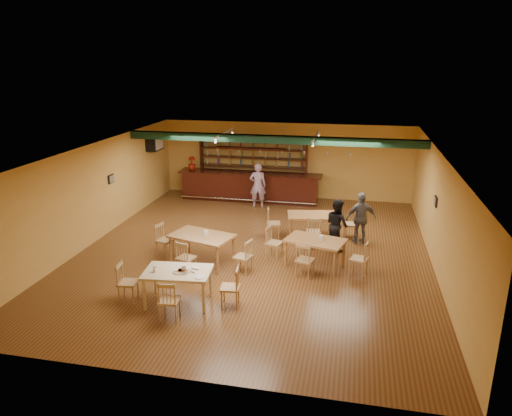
% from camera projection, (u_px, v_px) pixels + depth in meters
% --- Properties ---
extents(floor, '(12.00, 12.00, 0.00)m').
position_uv_depth(floor, '(254.00, 251.00, 14.10)').
color(floor, brown).
rests_on(floor, ground).
extents(ceiling_beam, '(10.00, 0.30, 0.25)m').
position_uv_depth(ceiling_beam, '(272.00, 139.00, 15.85)').
color(ceiling_beam, '#103220').
rests_on(ceiling_beam, ceiling).
extents(track_rail_left, '(0.05, 2.50, 0.05)m').
position_uv_depth(track_rail_left, '(224.00, 133.00, 16.74)').
color(track_rail_left, silver).
rests_on(track_rail_left, ceiling).
extents(track_rail_right, '(0.05, 2.50, 0.05)m').
position_uv_depth(track_rail_right, '(316.00, 136.00, 16.11)').
color(track_rail_right, silver).
rests_on(track_rail_right, ceiling).
extents(ac_unit, '(0.34, 0.70, 0.48)m').
position_uv_depth(ac_unit, '(155.00, 143.00, 18.26)').
color(ac_unit, silver).
rests_on(ac_unit, wall_left).
extents(picture_left, '(0.04, 0.34, 0.28)m').
position_uv_depth(picture_left, '(111.00, 179.00, 15.50)').
color(picture_left, black).
rests_on(picture_left, wall_left).
extents(picture_right, '(0.04, 0.34, 0.28)m').
position_uv_depth(picture_right, '(436.00, 201.00, 13.08)').
color(picture_right, black).
rests_on(picture_right, wall_right).
extents(bar_counter, '(5.68, 0.85, 1.13)m').
position_uv_depth(bar_counter, '(250.00, 186.00, 18.99)').
color(bar_counter, '#33100A').
rests_on(bar_counter, ground).
extents(back_bar_hutch, '(4.39, 0.40, 2.28)m').
position_uv_depth(back_bar_hutch, '(253.00, 169.00, 19.41)').
color(back_bar_hutch, '#33100A').
rests_on(back_bar_hutch, ground).
extents(poinsettia, '(0.38, 0.38, 0.54)m').
position_uv_depth(poinsettia, '(192.00, 163.00, 19.21)').
color(poinsettia, '#AD1C10').
rests_on(poinsettia, bar_counter).
extents(dining_table_b, '(1.66, 1.16, 0.76)m').
position_uv_depth(dining_table_b, '(312.00, 226.00, 15.09)').
color(dining_table_b, '#AC723D').
rests_on(dining_table_b, ground).
extents(dining_table_c, '(1.89, 1.43, 0.84)m').
position_uv_depth(dining_table_c, '(202.00, 249.00, 13.16)').
color(dining_table_c, '#AC723D').
rests_on(dining_table_c, ground).
extents(dining_table_d, '(1.74, 1.31, 0.77)m').
position_uv_depth(dining_table_d, '(315.00, 253.00, 13.00)').
color(dining_table_d, '#AC723D').
rests_on(dining_table_d, ground).
extents(near_table, '(1.61, 1.12, 0.81)m').
position_uv_depth(near_table, '(178.00, 287.00, 11.03)').
color(near_table, '#CBB088').
rests_on(near_table, ground).
extents(pizza_tray, '(0.47, 0.47, 0.01)m').
position_uv_depth(pizza_tray, '(182.00, 271.00, 10.88)').
color(pizza_tray, silver).
rests_on(pizza_tray, near_table).
extents(parmesan_shaker, '(0.08, 0.08, 0.11)m').
position_uv_depth(parmesan_shaker, '(155.00, 270.00, 10.84)').
color(parmesan_shaker, '#EAE5C6').
rests_on(parmesan_shaker, near_table).
extents(napkin_stack, '(0.22, 0.18, 0.03)m').
position_uv_depth(napkin_stack, '(196.00, 268.00, 11.03)').
color(napkin_stack, white).
rests_on(napkin_stack, near_table).
extents(pizza_server, '(0.31, 0.26, 0.00)m').
position_uv_depth(pizza_server, '(190.00, 270.00, 10.90)').
color(pizza_server, silver).
rests_on(pizza_server, pizza_tray).
extents(side_plate, '(0.24, 0.24, 0.01)m').
position_uv_depth(side_plate, '(199.00, 277.00, 10.59)').
color(side_plate, white).
rests_on(side_plate, near_table).
extents(patron_bar, '(0.68, 0.50, 1.70)m').
position_uv_depth(patron_bar, '(258.00, 185.00, 18.04)').
color(patron_bar, '#82479A').
rests_on(patron_bar, ground).
extents(patron_right_a, '(0.93, 0.95, 1.54)m').
position_uv_depth(patron_right_a, '(337.00, 224.00, 14.07)').
color(patron_right_a, black).
rests_on(patron_right_a, ground).
extents(patron_right_b, '(1.02, 0.69, 1.61)m').
position_uv_depth(patron_right_b, '(361.00, 218.00, 14.51)').
color(patron_right_b, slate).
rests_on(patron_right_b, ground).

